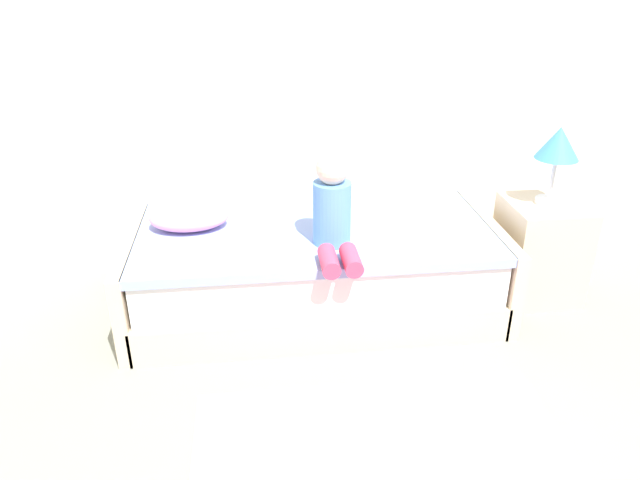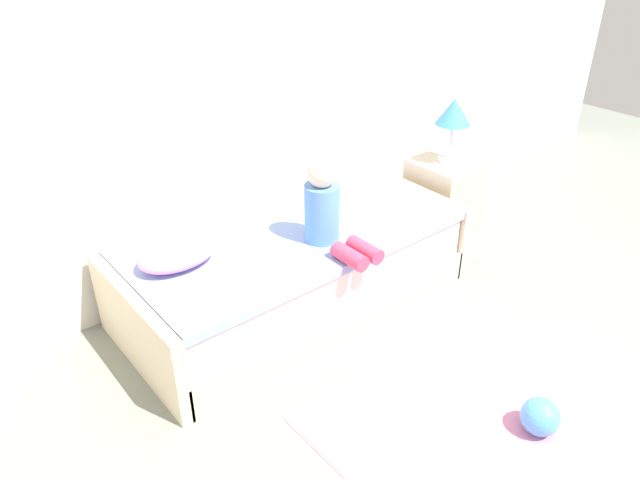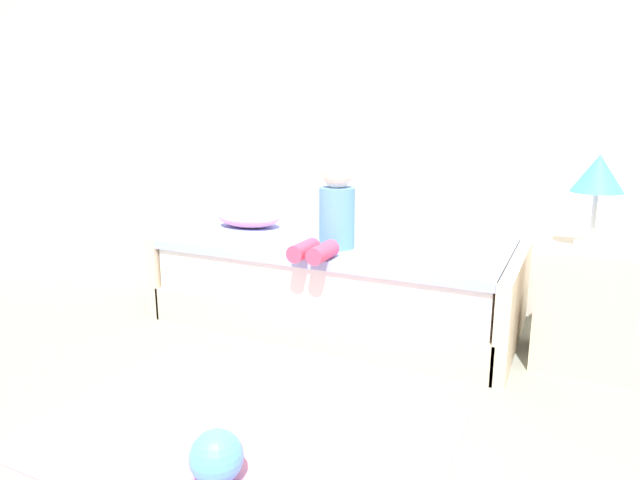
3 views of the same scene
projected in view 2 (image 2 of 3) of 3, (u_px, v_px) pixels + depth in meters
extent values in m
cube|color=silver|center=(314.00, 35.00, 3.82)|extent=(7.20, 0.10, 2.90)
cube|color=beige|center=(295.00, 287.00, 3.74)|extent=(2.00, 1.00, 0.20)
cube|color=white|center=(294.00, 256.00, 3.63)|extent=(1.94, 0.94, 0.25)
cube|color=#8CA5E0|center=(293.00, 235.00, 3.55)|extent=(1.98, 0.98, 0.05)
cube|color=beige|center=(138.00, 333.00, 3.10)|extent=(0.07, 1.00, 0.50)
cube|color=beige|center=(409.00, 217.00, 4.22)|extent=(0.07, 1.00, 0.50)
cube|color=beige|center=(444.00, 199.00, 4.36)|extent=(0.44, 0.44, 0.60)
cylinder|color=silver|center=(448.00, 159.00, 4.20)|extent=(0.15, 0.15, 0.03)
cylinder|color=silver|center=(451.00, 141.00, 4.13)|extent=(0.02, 0.02, 0.24)
cone|color=#3F8CD8|center=(454.00, 111.00, 4.03)|extent=(0.24, 0.24, 0.18)
cylinder|color=#598CD1|center=(322.00, 213.00, 3.37)|extent=(0.20, 0.20, 0.34)
sphere|color=beige|center=(322.00, 173.00, 3.25)|extent=(0.17, 0.17, 0.17)
cylinder|color=#D83F60|center=(349.00, 256.00, 3.20)|extent=(0.09, 0.22, 0.09)
cylinder|color=#D83F60|center=(365.00, 250.00, 3.26)|extent=(0.09, 0.22, 0.09)
ellipsoid|color=#EA8CC6|center=(177.00, 254.00, 3.19)|extent=(0.44, 0.30, 0.13)
sphere|color=#4C99E5|center=(540.00, 416.00, 2.82)|extent=(0.19, 0.19, 0.19)
cube|color=pink|center=(476.00, 405.00, 3.00)|extent=(1.60, 1.10, 0.01)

